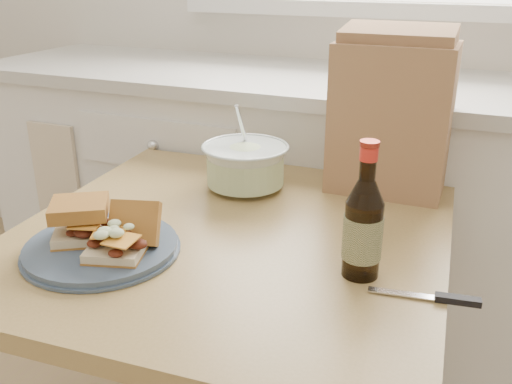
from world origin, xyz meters
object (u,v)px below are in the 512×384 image
at_px(beer_bottle, 363,227).
at_px(dining_table, 231,276).
at_px(paper_bag, 391,118).
at_px(plate, 102,248).
at_px(coleslaw_bowl, 245,167).

bearing_deg(beer_bottle, dining_table, 167.27).
bearing_deg(beer_bottle, paper_bag, 95.74).
relative_size(dining_table, paper_bag, 2.63).
relative_size(beer_bottle, paper_bag, 0.71).
distance_m(plate, coleslaw_bowl, 0.44).
distance_m(dining_table, beer_bottle, 0.37).
height_order(dining_table, beer_bottle, beer_bottle).
distance_m(coleslaw_bowl, paper_bag, 0.37).
distance_m(dining_table, plate, 0.29).
xyz_separation_m(plate, beer_bottle, (0.49, 0.11, 0.09)).
xyz_separation_m(coleslaw_bowl, paper_bag, (0.32, 0.14, 0.12)).
height_order(plate, beer_bottle, beer_bottle).
distance_m(plate, beer_bottle, 0.51).
height_order(plate, coleslaw_bowl, coleslaw_bowl).
bearing_deg(plate, paper_bag, 51.22).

